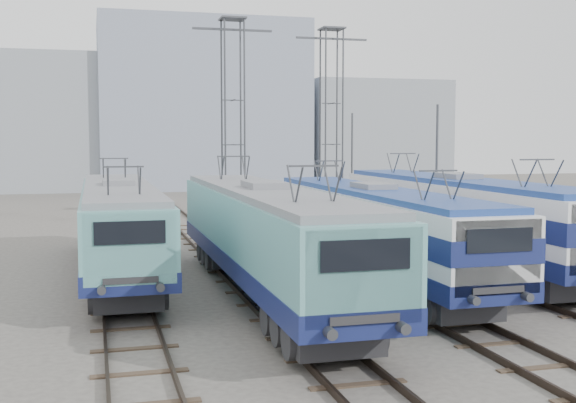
# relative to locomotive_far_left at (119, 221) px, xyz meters

# --- Properties ---
(ground) EXTENTS (160.00, 160.00, 0.00)m
(ground) POSITION_rel_locomotive_far_left_xyz_m (6.75, -9.99, -2.18)
(ground) COLOR #514C47
(platform) EXTENTS (4.00, 70.00, 0.30)m
(platform) POSITION_rel_locomotive_far_left_xyz_m (16.95, -1.99, -2.03)
(platform) COLOR #9E9E99
(platform) RESTS_ON ground
(locomotive_far_left) EXTENTS (2.76, 17.43, 3.28)m
(locomotive_far_left) POSITION_rel_locomotive_far_left_xyz_m (0.00, 0.00, 0.00)
(locomotive_far_left) COLOR navy
(locomotive_far_left) RESTS_ON ground
(locomotive_center_left) EXTENTS (2.88, 18.18, 3.42)m
(locomotive_center_left) POSITION_rel_locomotive_far_left_xyz_m (4.50, -5.48, 0.09)
(locomotive_center_left) COLOR navy
(locomotive_center_left) RESTS_ON ground
(locomotive_center_right) EXTENTS (2.71, 17.15, 3.22)m
(locomotive_center_right) POSITION_rel_locomotive_far_left_xyz_m (9.00, -3.72, 0.02)
(locomotive_center_right) COLOR navy
(locomotive_center_right) RESTS_ON ground
(locomotive_far_right) EXTENTS (2.88, 18.19, 3.42)m
(locomotive_far_right) POSITION_rel_locomotive_far_left_xyz_m (13.50, -1.73, 0.14)
(locomotive_far_right) COLOR navy
(locomotive_far_right) RESTS_ON ground
(catenary_tower_west) EXTENTS (4.50, 1.20, 12.00)m
(catenary_tower_west) POSITION_rel_locomotive_far_left_xyz_m (6.75, 12.01, 4.46)
(catenary_tower_west) COLOR #3F4247
(catenary_tower_west) RESTS_ON ground
(catenary_tower_east) EXTENTS (4.50, 1.20, 12.00)m
(catenary_tower_east) POSITION_rel_locomotive_far_left_xyz_m (13.25, 14.01, 4.46)
(catenary_tower_east) COLOR #3F4247
(catenary_tower_east) RESTS_ON ground
(mast_mid) EXTENTS (0.12, 0.12, 7.00)m
(mast_mid) POSITION_rel_locomotive_far_left_xyz_m (15.35, 4.01, 1.32)
(mast_mid) COLOR #3F4247
(mast_mid) RESTS_ON ground
(mast_rear) EXTENTS (0.12, 0.12, 7.00)m
(mast_rear) POSITION_rel_locomotive_far_left_xyz_m (15.35, 16.01, 1.32)
(mast_rear) COLOR #3F4247
(mast_rear) RESTS_ON ground
(building_west) EXTENTS (18.00, 12.00, 14.00)m
(building_west) POSITION_rel_locomotive_far_left_xyz_m (-7.25, 52.01, 4.82)
(building_west) COLOR gray
(building_west) RESTS_ON ground
(building_center) EXTENTS (22.00, 14.00, 18.00)m
(building_center) POSITION_rel_locomotive_far_left_xyz_m (10.75, 52.01, 6.82)
(building_center) COLOR #8590A4
(building_center) RESTS_ON ground
(building_east) EXTENTS (16.00, 12.00, 12.00)m
(building_east) POSITION_rel_locomotive_far_left_xyz_m (30.75, 52.01, 3.82)
(building_east) COLOR gray
(building_east) RESTS_ON ground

